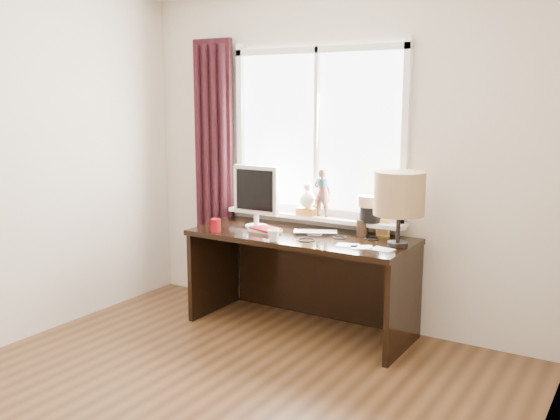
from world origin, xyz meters
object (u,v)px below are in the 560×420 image
Objects in this scene: desk at (307,263)px; table_lamp at (399,194)px; mug at (274,235)px; red_cup at (216,225)px; monitor at (256,193)px; laptop at (316,232)px.

table_lamp is at bearing -5.24° from desk.
red_cup is (-0.55, 0.04, 0.01)m from mug.
table_lamp is (1.19, -0.02, 0.09)m from monitor.
monitor is (-0.43, -0.05, 0.52)m from desk.
mug is 0.56m from monitor.
monitor is at bearing 156.83° from laptop.
desk is (0.05, 0.40, -0.29)m from mug.
laptop is 3.19× the size of red_cup.
desk is (-0.09, 0.03, -0.26)m from laptop.
red_cup is 0.06× the size of desk.
red_cup reaches higher than mug.
desk is 0.68m from monitor.
red_cup reaches higher than laptop.
mug is at bearing -42.12° from monitor.
laptop is at bearing -17.64° from desk.
desk is (0.60, 0.36, -0.29)m from red_cup.
red_cup is 0.76m from desk.
monitor is 0.94× the size of table_lamp.
mug is at bearing -137.18° from laptop.
monitor is (-0.38, 0.34, 0.23)m from mug.
desk is 3.27× the size of table_lamp.
table_lamp is (0.76, -0.07, 0.61)m from desk.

